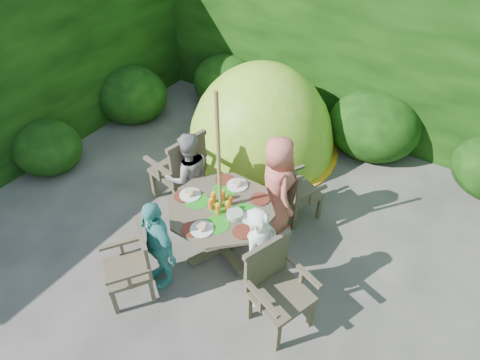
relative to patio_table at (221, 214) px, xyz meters
The scene contains 13 objects.
ground 0.68m from the patio_table, 61.69° to the right, with size 60.00×60.00×0.00m, color #403E39.
hedge_enclosure 1.26m from the patio_table, 82.89° to the left, with size 9.00×9.00×2.50m.
patio_table is the anchor object (origin of this frame).
parasol_pole 0.48m from the patio_table, 168.91° to the left, with size 0.04×0.04×2.20m, color olive.
garden_chair_right 1.09m from the patio_table, 24.27° to the right, with size 0.68×0.72×0.98m.
garden_chair_left 1.09m from the patio_table, 154.99° to the left, with size 0.67×0.72×1.06m.
garden_chair_back 1.11m from the patio_table, 66.51° to the left, with size 0.67×0.64×0.86m.
garden_chair_front 1.12m from the patio_table, 113.34° to the right, with size 0.69×0.67×0.87m.
child_right 0.80m from the patio_table, 23.96° to the right, with size 0.47×0.31×1.30m, color white.
child_left 0.80m from the patio_table, 156.18° to the left, with size 0.61×0.47×1.25m, color gray.
child_back 0.80m from the patio_table, 66.41° to the left, with size 0.67×0.43×1.36m, color #E06C5C.
child_front 0.80m from the patio_table, 114.20° to the right, with size 0.69×0.29×1.18m, color #4AADA9.
dome_tent 2.30m from the patio_table, 109.39° to the left, with size 2.52×2.52×2.85m.
Camera 1 is at (2.00, -2.56, 4.09)m, focal length 32.00 mm.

